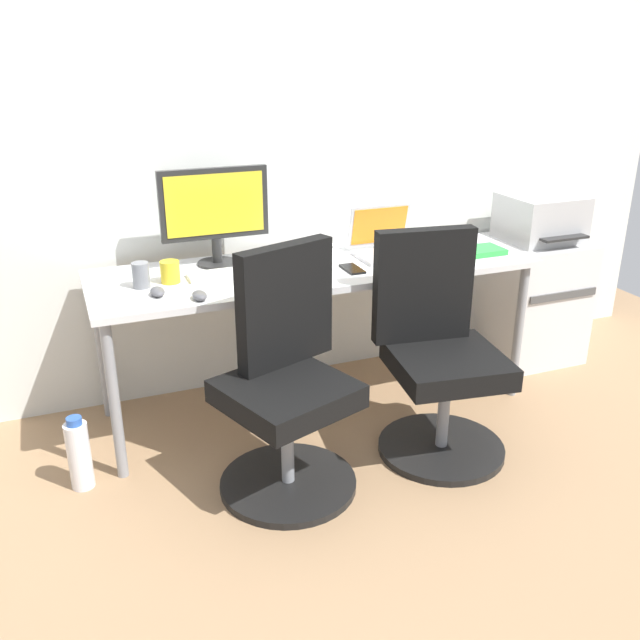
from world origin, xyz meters
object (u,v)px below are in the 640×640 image
at_px(office_chair_right, 438,356).
at_px(open_laptop, 386,243).
at_px(desktop_monitor, 215,210).
at_px(water_bottle_on_floor, 79,454).
at_px(office_chair_left, 287,384).
at_px(printer, 541,218).
at_px(side_cabinet, 531,298).
at_px(coffee_mug, 170,272).

distance_m(office_chair_right, open_laptop, 0.66).
relative_size(office_chair_right, desktop_monitor, 1.96).
distance_m(office_chair_right, water_bottle_on_floor, 1.49).
height_order(office_chair_left, desktop_monitor, desktop_monitor).
height_order(printer, water_bottle_on_floor, printer).
bearing_deg(desktop_monitor, printer, -2.07).
bearing_deg(office_chair_left, side_cabinet, 21.30).
relative_size(office_chair_left, desktop_monitor, 1.96).
xyz_separation_m(office_chair_right, coffee_mug, (-0.99, 0.52, 0.33)).
bearing_deg(desktop_monitor, office_chair_right, -43.05).
height_order(office_chair_right, water_bottle_on_floor, office_chair_right).
bearing_deg(desktop_monitor, side_cabinet, -2.04).
bearing_deg(water_bottle_on_floor, office_chair_right, -9.46).
relative_size(office_chair_right, water_bottle_on_floor, 3.03).
distance_m(side_cabinet, printer, 0.45).
bearing_deg(office_chair_right, coffee_mug, 152.21).
relative_size(office_chair_left, office_chair_right, 1.00).
bearing_deg(water_bottle_on_floor, desktop_monitor, 33.31).
xyz_separation_m(office_chair_left, side_cabinet, (1.64, 0.64, -0.09)).
bearing_deg(coffee_mug, desktop_monitor, 36.05).
bearing_deg(open_laptop, side_cabinet, 4.33).
height_order(side_cabinet, water_bottle_on_floor, side_cabinet).
relative_size(open_laptop, coffee_mug, 3.37).
distance_m(office_chair_left, side_cabinet, 1.76).
xyz_separation_m(office_chair_right, open_laptop, (0.03, 0.57, 0.34)).
bearing_deg(coffee_mug, water_bottle_on_floor, -148.23).
distance_m(printer, coffee_mug, 1.97).
distance_m(printer, desktop_monitor, 1.73).
distance_m(desktop_monitor, coffee_mug, 0.36).
xyz_separation_m(printer, desktop_monitor, (-1.72, 0.06, 0.17)).
height_order(printer, open_laptop, open_laptop).
height_order(water_bottle_on_floor, open_laptop, open_laptop).
distance_m(office_chair_right, desktop_monitor, 1.15).
xyz_separation_m(office_chair_right, side_cabinet, (0.97, 0.64, -0.09)).
xyz_separation_m(desktop_monitor, open_laptop, (0.78, -0.13, -0.20)).
xyz_separation_m(water_bottle_on_floor, coffee_mug, (0.45, 0.28, 0.61)).
bearing_deg(coffee_mug, open_laptop, 2.46).
distance_m(water_bottle_on_floor, desktop_monitor, 1.16).
height_order(office_chair_right, coffee_mug, office_chair_right).
bearing_deg(side_cabinet, office_chair_right, -146.83).
height_order(desktop_monitor, open_laptop, desktop_monitor).
xyz_separation_m(office_chair_left, desktop_monitor, (-0.08, 0.70, 0.53)).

